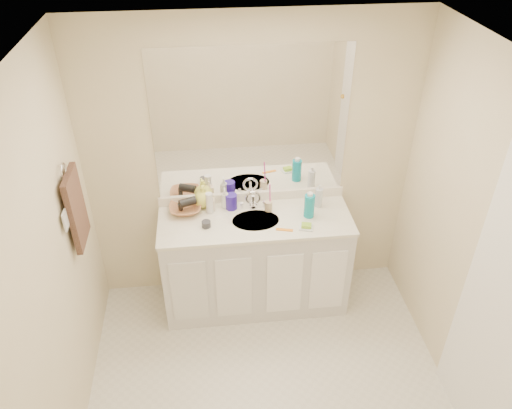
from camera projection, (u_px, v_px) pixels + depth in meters
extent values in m
cube|color=silver|center=(271.00, 402.00, 3.57)|extent=(2.60, 2.60, 0.00)
cube|color=white|center=(281.00, 78.00, 2.21)|extent=(2.60, 2.60, 0.02)
cube|color=beige|center=(251.00, 166.00, 3.95)|extent=(2.60, 0.02, 2.40)
cube|color=beige|center=(43.00, 296.00, 2.77)|extent=(0.02, 2.60, 2.40)
cube|color=beige|center=(488.00, 261.00, 3.01)|extent=(0.02, 2.60, 2.40)
cube|color=silver|center=(255.00, 263.00, 4.17)|extent=(1.50, 0.55, 0.85)
cube|color=white|center=(255.00, 220.00, 3.92)|extent=(1.52, 0.57, 0.03)
cube|color=white|center=(252.00, 196.00, 4.10)|extent=(1.52, 0.03, 0.08)
cylinder|color=beige|center=(256.00, 221.00, 3.90)|extent=(0.37, 0.37, 0.02)
cylinder|color=silver|center=(253.00, 202.00, 4.01)|extent=(0.02, 0.02, 0.11)
cube|color=white|center=(251.00, 125.00, 3.74)|extent=(1.48, 0.01, 1.20)
cylinder|color=#2C179F|center=(231.00, 202.00, 3.99)|extent=(0.11, 0.11, 0.13)
cylinder|color=beige|center=(269.00, 206.00, 3.98)|extent=(0.06, 0.06, 0.08)
cylinder|color=#F23FB1|center=(270.00, 195.00, 3.92)|extent=(0.02, 0.04, 0.21)
cylinder|color=#0D91A6|center=(309.00, 206.00, 3.88)|extent=(0.09, 0.09, 0.19)
cylinder|color=silver|center=(319.00, 197.00, 4.01)|extent=(0.07, 0.07, 0.16)
cube|color=white|center=(306.00, 227.00, 3.80)|extent=(0.12, 0.11, 0.01)
cube|color=#92CB31|center=(306.00, 226.00, 3.79)|extent=(0.09, 0.07, 0.03)
cube|color=orange|center=(284.00, 230.00, 3.79)|extent=(0.13, 0.06, 0.01)
cylinder|color=#313138|center=(206.00, 224.00, 3.81)|extent=(0.09, 0.09, 0.05)
cylinder|color=white|center=(209.00, 203.00, 3.93)|extent=(0.07, 0.07, 0.18)
imported|color=silver|center=(225.00, 198.00, 3.99)|extent=(0.07, 0.07, 0.18)
imported|color=#F3DFC6|center=(210.00, 202.00, 3.97)|extent=(0.07, 0.07, 0.15)
imported|color=#F3F961|center=(203.00, 196.00, 4.00)|extent=(0.18, 0.18, 0.19)
imported|color=#AA6B44|center=(186.00, 208.00, 3.97)|extent=(0.26, 0.26, 0.06)
cylinder|color=black|center=(188.00, 202.00, 3.94)|extent=(0.15, 0.11, 0.07)
torus|color=silver|center=(64.00, 171.00, 3.20)|extent=(0.01, 0.11, 0.11)
cube|color=#31201A|center=(76.00, 209.00, 3.38)|extent=(0.04, 0.32, 0.55)
cube|color=silver|center=(65.00, 220.00, 3.18)|extent=(0.01, 0.08, 0.13)
cube|color=white|center=(502.00, 322.00, 2.88)|extent=(0.02, 0.82, 2.00)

